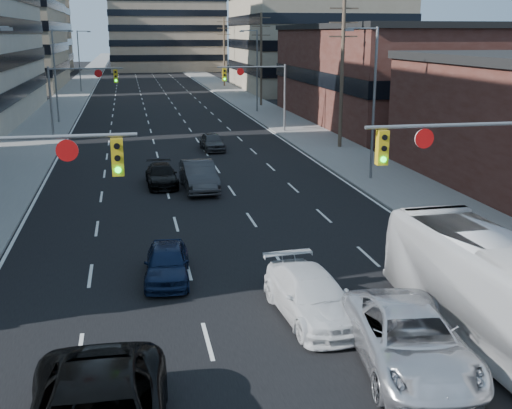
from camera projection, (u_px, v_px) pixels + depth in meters
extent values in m
cube|color=black|center=(144.00, 75.00, 136.38)|extent=(18.00, 300.00, 0.02)
cube|color=slate|center=(88.00, 75.00, 134.20)|extent=(5.00, 300.00, 0.15)
cube|color=slate|center=(198.00, 74.00, 138.54)|extent=(5.00, 300.00, 0.15)
cube|color=#472119|center=(409.00, 76.00, 63.96)|extent=(20.00, 30.00, 9.00)
cube|color=gray|center=(313.00, 44.00, 99.50)|extent=(22.00, 28.00, 14.00)
cube|color=#ADA089|center=(9.00, 26.00, 137.99)|extent=(24.00, 24.00, 20.00)
cube|color=gray|center=(290.00, 45.00, 140.87)|extent=(22.00, 22.00, 12.00)
cylinder|color=slate|center=(20.00, 138.00, 18.04)|extent=(6.50, 0.12, 0.12)
cube|color=gold|center=(117.00, 157.00, 18.71)|extent=(0.35, 0.28, 1.10)
cylinder|color=black|center=(117.00, 146.00, 18.47)|extent=(0.18, 0.06, 0.18)
cylinder|color=black|center=(117.00, 158.00, 18.56)|extent=(0.18, 0.06, 0.18)
cylinder|color=#0CE526|center=(118.00, 170.00, 18.65)|extent=(0.18, 0.06, 0.18)
cylinder|color=white|center=(67.00, 151.00, 18.35)|extent=(0.64, 0.06, 0.64)
cylinder|color=slate|center=(461.00, 125.00, 20.59)|extent=(6.50, 0.12, 0.12)
cube|color=gold|center=(382.00, 148.00, 20.26)|extent=(0.35, 0.28, 1.10)
cylinder|color=black|center=(385.00, 137.00, 20.02)|extent=(0.18, 0.06, 0.18)
cylinder|color=black|center=(384.00, 148.00, 20.11)|extent=(0.18, 0.06, 0.18)
cylinder|color=#0CE526|center=(384.00, 159.00, 20.20)|extent=(0.18, 0.06, 0.18)
cylinder|color=white|center=(424.00, 139.00, 20.43)|extent=(0.64, 0.06, 0.64)
cylinder|color=slate|center=(51.00, 103.00, 53.21)|extent=(0.18, 0.18, 6.00)
cylinder|color=slate|center=(86.00, 69.00, 53.05)|extent=(6.00, 0.12, 0.12)
cube|color=gold|center=(116.00, 76.00, 53.67)|extent=(0.35, 0.28, 1.10)
cylinder|color=black|center=(115.00, 72.00, 53.42)|extent=(0.18, 0.06, 0.18)
cylinder|color=black|center=(116.00, 76.00, 53.51)|extent=(0.18, 0.06, 0.18)
cylinder|color=#0CE526|center=(116.00, 81.00, 53.61)|extent=(0.18, 0.06, 0.18)
cylinder|color=white|center=(98.00, 73.00, 53.31)|extent=(0.64, 0.06, 0.64)
cylinder|color=slate|center=(285.00, 99.00, 56.98)|extent=(0.18, 0.18, 6.00)
cylinder|color=slate|center=(252.00, 67.00, 55.69)|extent=(6.00, 0.12, 0.12)
cube|color=gold|center=(224.00, 75.00, 55.40)|extent=(0.35, 0.28, 1.10)
cylinder|color=black|center=(225.00, 71.00, 55.16)|extent=(0.18, 0.06, 0.18)
cylinder|color=black|center=(225.00, 75.00, 55.25)|extent=(0.18, 0.06, 0.18)
cylinder|color=#0CE526|center=(225.00, 79.00, 55.34)|extent=(0.18, 0.06, 0.18)
cylinder|color=white|center=(240.00, 72.00, 55.57)|extent=(0.64, 0.06, 0.64)
cylinder|color=#4C3D2D|center=(342.00, 76.00, 48.22)|extent=(0.28, 0.28, 11.00)
cube|color=#4C3D2D|center=(344.00, 8.00, 46.95)|extent=(2.20, 0.10, 0.10)
cube|color=#4C3D2D|center=(344.00, 22.00, 47.21)|extent=(2.20, 0.10, 0.10)
cube|color=#4C3D2D|center=(343.00, 36.00, 47.47)|extent=(2.20, 0.10, 0.10)
cylinder|color=#4C3D2D|center=(261.00, 60.00, 76.64)|extent=(0.28, 0.28, 11.00)
cube|color=#4C3D2D|center=(261.00, 18.00, 75.37)|extent=(2.20, 0.10, 0.10)
cube|color=#4C3D2D|center=(261.00, 26.00, 75.63)|extent=(2.20, 0.10, 0.10)
cube|color=#4C3D2D|center=(261.00, 35.00, 75.89)|extent=(2.20, 0.10, 0.10)
cylinder|color=#4C3D2D|center=(224.00, 53.00, 105.06)|extent=(0.28, 0.28, 11.00)
cube|color=#4C3D2D|center=(224.00, 22.00, 103.79)|extent=(2.20, 0.10, 0.10)
cube|color=#4C3D2D|center=(224.00, 28.00, 104.04)|extent=(2.20, 0.10, 0.10)
cube|color=#4C3D2D|center=(224.00, 35.00, 104.30)|extent=(2.20, 0.10, 0.10)
cube|color=slate|center=(7.00, 29.00, 28.24)|extent=(0.50, 0.22, 0.14)
cylinder|color=slate|center=(55.00, 77.00, 62.20)|extent=(0.16, 0.16, 9.00)
cylinder|color=slate|center=(61.00, 30.00, 61.23)|extent=(1.80, 0.10, 0.10)
cube|color=slate|center=(70.00, 31.00, 61.40)|extent=(0.50, 0.22, 0.14)
cylinder|color=slate|center=(79.00, 62.00, 95.35)|extent=(0.16, 0.16, 9.00)
cylinder|color=slate|center=(83.00, 31.00, 94.38)|extent=(1.80, 0.10, 0.10)
cube|color=slate|center=(89.00, 32.00, 94.55)|extent=(0.50, 0.22, 0.14)
cylinder|color=slate|center=(374.00, 106.00, 37.74)|extent=(0.16, 0.16, 9.00)
cylinder|color=slate|center=(363.00, 28.00, 36.43)|extent=(1.80, 0.10, 0.10)
cube|color=slate|center=(349.00, 30.00, 36.30)|extent=(0.50, 0.22, 0.14)
cylinder|color=slate|center=(257.00, 72.00, 70.89)|extent=(0.16, 0.16, 9.00)
cylinder|color=slate|center=(249.00, 31.00, 69.58)|extent=(1.80, 0.10, 0.10)
cube|color=slate|center=(242.00, 31.00, 69.45)|extent=(0.50, 0.22, 0.14)
imported|color=silver|center=(312.00, 296.00, 19.99)|extent=(2.45, 5.16, 1.45)
imported|color=silver|center=(410.00, 340.00, 16.93)|extent=(3.37, 6.14, 1.63)
imported|color=#0D1A37|center=(167.00, 263.00, 23.04)|extent=(1.89, 4.02, 1.33)
imported|color=#303032|center=(199.00, 176.00, 36.34)|extent=(1.90, 5.04, 1.64)
imported|color=black|center=(162.00, 175.00, 37.37)|extent=(1.84, 4.31, 1.24)
imported|color=#39393C|center=(212.00, 142.00, 48.67)|extent=(1.75, 4.00, 1.34)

